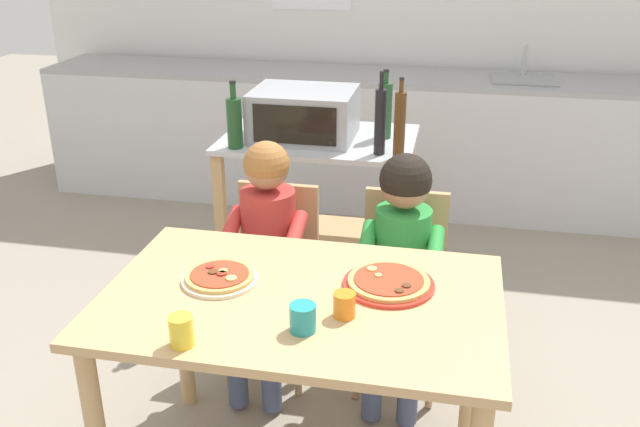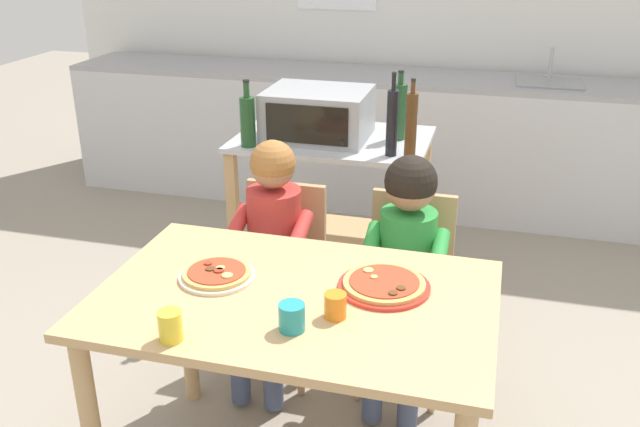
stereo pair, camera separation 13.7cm
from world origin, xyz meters
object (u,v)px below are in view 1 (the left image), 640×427
(kitchen_island_cart, at_px, (319,191))
(dining_table, at_px, (301,326))
(drinking_cup_orange, at_px, (344,305))
(toaster_oven, at_px, (304,114))
(bottle_slim_sauce, at_px, (234,122))
(dining_chair_left, at_px, (274,267))
(child_in_red_shirt, at_px, (265,241))
(child_in_green_shirt, at_px, (401,248))
(bottle_squat_spirits, at_px, (380,121))
(pizza_plate_cream, at_px, (220,277))
(drinking_cup_teal, at_px, (303,318))
(drinking_cup_yellow, at_px, (181,331))
(dining_chair_right, at_px, (402,276))
(pizza_plate_red_rimmed, at_px, (389,283))
(bottle_clear_vinegar, at_px, (385,110))
(bottle_tall_green_wine, at_px, (400,125))

(kitchen_island_cart, xyz_separation_m, dining_table, (0.22, -1.36, 0.08))
(dining_table, height_order, drinking_cup_orange, drinking_cup_orange)
(toaster_oven, relative_size, bottle_slim_sauce, 1.55)
(dining_chair_left, height_order, child_in_red_shirt, child_in_red_shirt)
(dining_table, distance_m, child_in_red_shirt, 0.62)
(child_in_green_shirt, bearing_deg, dining_chair_left, 170.40)
(bottle_squat_spirits, bearing_deg, bottle_slim_sauce, -176.54)
(pizza_plate_cream, bearing_deg, dining_table, -7.42)
(toaster_oven, height_order, child_in_green_shirt, toaster_oven)
(kitchen_island_cart, distance_m, drinking_cup_teal, 1.59)
(bottle_slim_sauce, relative_size, pizza_plate_cream, 1.27)
(drinking_cup_yellow, bearing_deg, drinking_cup_orange, 29.81)
(drinking_cup_orange, xyz_separation_m, drinking_cup_teal, (-0.10, -0.10, 0.00))
(bottle_squat_spirits, height_order, drinking_cup_orange, bottle_squat_spirits)
(child_in_red_shirt, relative_size, pizza_plate_cream, 4.18)
(toaster_oven, distance_m, bottle_squat_spirits, 0.43)
(bottle_slim_sauce, relative_size, dining_chair_left, 0.39)
(bottle_squat_spirits, xyz_separation_m, dining_chair_right, (0.16, -0.45, -0.53))
(dining_table, bearing_deg, dining_chair_right, 69.65)
(pizza_plate_cream, height_order, drinking_cup_orange, drinking_cup_orange)
(dining_chair_left, xyz_separation_m, child_in_red_shirt, (-0.00, -0.12, 0.18))
(pizza_plate_red_rimmed, bearing_deg, pizza_plate_cream, -172.06)
(drinking_cup_orange, relative_size, drinking_cup_yellow, 0.85)
(pizza_plate_red_rimmed, bearing_deg, dining_chair_left, 133.53)
(bottle_clear_vinegar, distance_m, child_in_green_shirt, 0.90)
(bottle_clear_vinegar, height_order, bottle_squat_spirits, bottle_squat_spirits)
(dining_table, relative_size, dining_chair_left, 1.53)
(toaster_oven, bearing_deg, drinking_cup_yellow, -88.85)
(dining_table, height_order, child_in_green_shirt, child_in_green_shirt)
(bottle_squat_spirits, relative_size, dining_chair_right, 0.46)
(bottle_squat_spirits, bearing_deg, drinking_cup_yellow, -103.52)
(bottle_squat_spirits, height_order, child_in_green_shirt, bottle_squat_spirits)
(dining_table, height_order, dining_chair_right, dining_chair_right)
(child_in_red_shirt, xyz_separation_m, child_in_green_shirt, (0.54, 0.03, 0.01))
(bottle_tall_green_wine, xyz_separation_m, pizza_plate_cream, (-0.47, -1.07, -0.24))
(dining_chair_right, relative_size, pizza_plate_red_rimmed, 2.77)
(bottle_clear_vinegar, bearing_deg, bottle_squat_spirits, -88.11)
(drinking_cup_yellow, bearing_deg, dining_chair_right, 63.34)
(bottle_tall_green_wine, bearing_deg, bottle_squat_spirits, 152.65)
(pizza_plate_cream, relative_size, drinking_cup_orange, 3.25)
(dining_table, relative_size, pizza_plate_cream, 5.01)
(pizza_plate_red_rimmed, xyz_separation_m, drinking_cup_teal, (-0.21, -0.30, 0.03))
(dining_chair_right, height_order, child_in_green_shirt, child_in_green_shirt)
(pizza_plate_red_rimmed, bearing_deg, drinking_cup_orange, -117.98)
(bottle_tall_green_wine, bearing_deg, dining_table, -99.75)
(bottle_clear_vinegar, height_order, child_in_red_shirt, bottle_clear_vinegar)
(bottle_tall_green_wine, height_order, drinking_cup_yellow, bottle_tall_green_wine)
(bottle_clear_vinegar, height_order, pizza_plate_red_rimmed, bottle_clear_vinegar)
(bottle_clear_vinegar, height_order, child_in_green_shirt, bottle_clear_vinegar)
(child_in_green_shirt, bearing_deg, bottle_clear_vinegar, 101.67)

